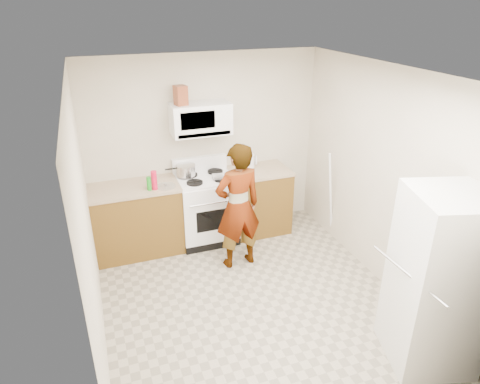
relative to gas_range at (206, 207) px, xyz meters
name	(u,v)px	position (x,y,z in m)	size (l,w,h in m)	color
floor	(252,299)	(0.10, -1.48, -0.49)	(3.60, 3.60, 0.00)	gray
back_wall	(205,147)	(0.10, 0.31, 0.76)	(3.20, 0.02, 2.50)	beige
right_wall	(384,180)	(1.69, -1.48, 0.76)	(0.02, 3.60, 2.50)	beige
cabinet_left	(137,220)	(-0.94, 0.01, -0.04)	(1.12, 0.62, 0.90)	brown
counter_left	(133,188)	(-0.94, 0.01, 0.43)	(1.14, 0.64, 0.04)	#9C816A
cabinet_right	(259,201)	(0.78, 0.01, -0.04)	(0.80, 0.62, 0.90)	brown
counter_right	(259,171)	(0.78, 0.01, 0.43)	(0.82, 0.64, 0.04)	#9C816A
gas_range	(206,207)	(0.00, 0.00, 0.00)	(0.76, 0.65, 1.13)	white
microwave	(200,119)	(0.00, 0.13, 1.21)	(0.76, 0.38, 0.40)	white
person	(238,207)	(0.20, -0.74, 0.32)	(0.59, 0.39, 1.61)	tan
fridge	(439,281)	(1.35, -2.79, 0.36)	(0.70, 0.70, 1.70)	white
kettle	(249,161)	(0.68, 0.15, 0.54)	(0.16, 0.16, 0.19)	white
jug	(181,95)	(-0.25, 0.10, 1.53)	(0.14, 0.14, 0.24)	brown
saucepan	(186,170)	(-0.23, 0.11, 0.54)	(0.25, 0.25, 0.14)	silver
tray	(222,177)	(0.20, -0.11, 0.47)	(0.25, 0.16, 0.05)	white
bottle_spray	(154,180)	(-0.69, -0.16, 0.57)	(0.07, 0.07, 0.24)	red
bottle_hot_sauce	(155,182)	(-0.69, -0.16, 0.54)	(0.06, 0.06, 0.17)	orange
bottle_green_cap	(149,184)	(-0.76, -0.16, 0.54)	(0.05, 0.05, 0.17)	#18841A
pot_lid	(166,186)	(-0.55, -0.13, 0.46)	(0.25, 0.25, 0.01)	silver
broom	(331,195)	(1.62, -0.54, 0.16)	(0.03, 0.03, 1.29)	white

